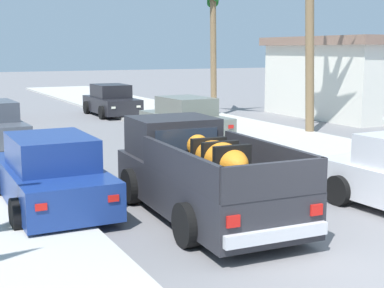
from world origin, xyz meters
The scene contains 8 objects.
ground_plane centered at (0.00, 0.00, 0.00)m, with size 160.00×160.00×0.00m, color slate.
sidewalk_right centered at (5.56, 12.00, 0.06)m, with size 5.17×60.00×0.12m, color beige.
curb_right centered at (4.37, 12.00, 0.05)m, with size 0.16×60.00×0.10m, color silver.
pickup_truck centered at (-0.79, 3.66, 0.81)m, with size 2.38×5.29×1.80m.
car_right_near centered at (3.23, 12.54, 0.71)m, with size 2.19×4.33×1.54m.
car_left_mid centered at (-3.31, 5.42, 0.71)m, with size 2.05×4.27×1.54m.
car_left_far centered at (3.22, 20.84, 0.71)m, with size 2.04×4.27×1.54m.
roadside_house centered at (14.92, 15.26, 1.95)m, with size 8.35×7.66×3.85m.
Camera 1 is at (-5.82, -5.95, 3.25)m, focal length 52.82 mm.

